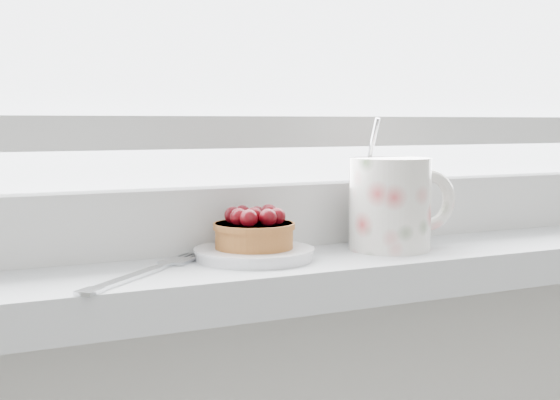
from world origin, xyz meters
TOP-DOWN VIEW (x-y plane):
  - saucer at (-0.02, 1.89)m, footprint 0.12×0.12m
  - raspberry_tart at (-0.02, 1.89)m, footprint 0.08×0.08m
  - floral_mug at (0.15, 1.88)m, footprint 0.13×0.10m
  - fork at (-0.14, 1.87)m, footprint 0.17×0.16m

SIDE VIEW (x-z plane):
  - fork at x=-0.14m, z-range 0.94..0.94m
  - saucer at x=-0.02m, z-range 0.94..0.95m
  - raspberry_tart at x=-0.02m, z-range 0.95..0.99m
  - floral_mug at x=0.15m, z-range 0.92..1.07m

